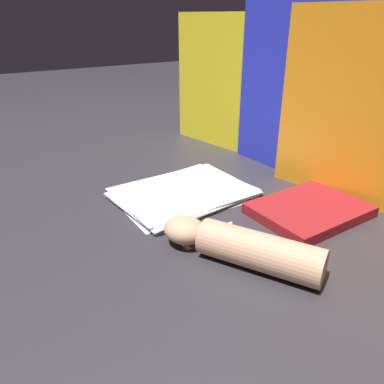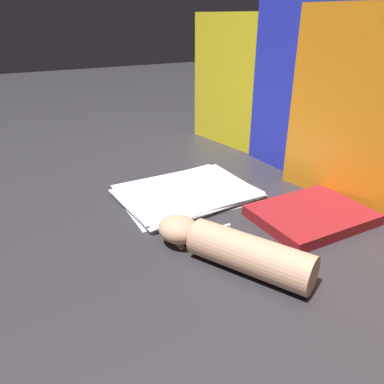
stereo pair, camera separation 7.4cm
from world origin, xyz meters
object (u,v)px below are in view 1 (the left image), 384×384
Objects in this scene: paper_stack at (183,193)px; hand_forearm at (241,246)px; book_closed at (309,210)px; scissors at (202,232)px.

hand_forearm is at bearing -12.67° from paper_stack.
hand_forearm is at bearing -78.83° from book_closed.
hand_forearm reaches higher than book_closed.
scissors is 0.40× the size of hand_forearm.
hand_forearm reaches higher than scissors.
scissors is (0.19, -0.07, -0.00)m from paper_stack.
book_closed is at bearing 74.08° from scissors.
scissors is at bearing -105.92° from book_closed.
book_closed is at bearing 101.17° from hand_forearm.
paper_stack is 1.37× the size of book_closed.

